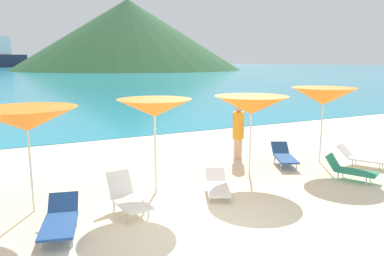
% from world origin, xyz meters
% --- Properties ---
extents(ground_plane, '(50.00, 100.00, 0.30)m').
position_xyz_m(ground_plane, '(0.00, 10.00, -0.15)').
color(ground_plane, beige).
extents(ocean_water, '(650.00, 440.00, 0.02)m').
position_xyz_m(ocean_water, '(0.00, 229.32, 0.01)').
color(ocean_water, teal).
rests_on(ocean_water, ground_plane).
extents(headland_hill, '(87.37, 87.37, 26.97)m').
position_xyz_m(headland_hill, '(40.07, 136.80, 13.48)').
color(headland_hill, '#2D5B33').
rests_on(headland_hill, ground_plane).
extents(umbrella_1, '(2.26, 2.26, 2.28)m').
position_xyz_m(umbrella_1, '(-3.03, 2.57, 2.03)').
color(umbrella_1, silver).
rests_on(umbrella_1, ground_plane).
extents(umbrella_2, '(1.90, 1.90, 2.34)m').
position_xyz_m(umbrella_2, '(-0.20, 2.53, 2.12)').
color(umbrella_2, silver).
rests_on(umbrella_2, ground_plane).
extents(umbrella_3, '(2.13, 2.13, 2.27)m').
position_xyz_m(umbrella_3, '(2.76, 2.71, 2.01)').
color(umbrella_3, silver).
rests_on(umbrella_3, ground_plane).
extents(umbrella_4, '(1.99, 1.99, 2.42)m').
position_xyz_m(umbrella_4, '(5.56, 2.76, 2.14)').
color(umbrella_4, silver).
rests_on(umbrella_4, ground_plane).
extents(lounge_chair_0, '(1.16, 1.58, 0.61)m').
position_xyz_m(lounge_chair_0, '(6.40, 1.85, 0.28)').
color(lounge_chair_0, white).
rests_on(lounge_chair_0, ground_plane).
extents(lounge_chair_1, '(0.94, 1.61, 0.58)m').
position_xyz_m(lounge_chair_1, '(-2.64, 1.21, 0.29)').
color(lounge_chair_1, '#1E478C').
rests_on(lounge_chair_1, ground_plane).
extents(lounge_chair_2, '(1.06, 1.42, 0.64)m').
position_xyz_m(lounge_chair_2, '(4.93, 1.07, 0.30)').
color(lounge_chair_2, '#268C66').
rests_on(lounge_chair_2, ground_plane).
extents(lounge_chair_3, '(1.06, 1.51, 0.47)m').
position_xyz_m(lounge_chair_3, '(1.09, 1.71, 0.23)').
color(lounge_chair_3, white).
rests_on(lounge_chair_3, ground_plane).
extents(lounge_chair_4, '(0.69, 1.38, 0.79)m').
position_xyz_m(lounge_chair_4, '(-1.20, 1.65, 0.34)').
color(lounge_chair_4, white).
rests_on(lounge_chair_4, ground_plane).
extents(lounge_chair_5, '(1.16, 1.62, 0.59)m').
position_xyz_m(lounge_chair_5, '(4.32, 3.05, 0.29)').
color(lounge_chair_5, '#1E478C').
rests_on(lounge_chair_5, ground_plane).
extents(beachgoer_0, '(0.38, 0.38, 1.80)m').
position_xyz_m(beachgoer_0, '(3.41, 4.31, 0.94)').
color(beachgoer_0, '#DBAA84').
rests_on(beachgoer_0, ground_plane).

